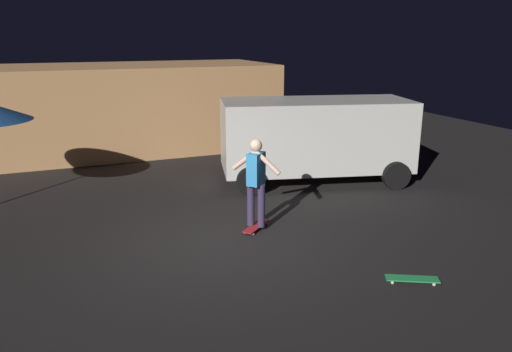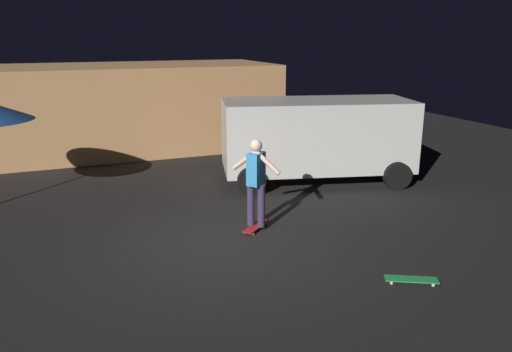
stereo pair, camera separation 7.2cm
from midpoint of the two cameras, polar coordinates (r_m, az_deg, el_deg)
name	(u,v)px [view 2 (the right image)]	position (r m, az deg, el deg)	size (l,w,h in m)	color
ground_plane	(218,245)	(8.90, -4.16, -7.84)	(28.00, 28.00, 0.00)	black
low_building	(95,109)	(16.60, -17.82, 7.33)	(11.29, 4.10, 2.65)	tan
parked_van	(317,135)	(12.53, 7.13, 4.64)	(4.93, 3.16, 2.03)	silver
skateboard_ridden	(256,226)	(9.54, 0.22, -5.76)	(0.71, 0.67, 0.07)	#AD1E23
skateboard_spare	(411,280)	(7.94, 17.56, -11.20)	(0.78, 0.54, 0.07)	green
skater	(256,177)	(9.23, 0.22, -0.08)	(0.73, 0.79, 1.67)	#382D4C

